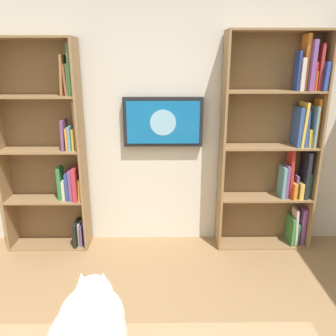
% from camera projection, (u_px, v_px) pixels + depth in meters
% --- Properties ---
extents(wall_back, '(4.52, 0.06, 2.70)m').
position_uv_depth(wall_back, '(156.00, 116.00, 3.42)').
color(wall_back, silver).
rests_on(wall_back, ground).
extents(bookshelf_left, '(0.95, 0.28, 2.14)m').
position_uv_depth(bookshelf_left, '(281.00, 144.00, 3.34)').
color(bookshelf_left, '#937047').
rests_on(bookshelf_left, ground).
extents(bookshelf_right, '(0.81, 0.28, 2.08)m').
position_uv_depth(bookshelf_right, '(51.00, 152.00, 3.35)').
color(bookshelf_right, '#937047').
rests_on(bookshelf_right, ground).
extents(wall_mounted_tv, '(0.79, 0.07, 0.49)m').
position_uv_depth(wall_mounted_tv, '(163.00, 122.00, 3.35)').
color(wall_mounted_tv, black).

